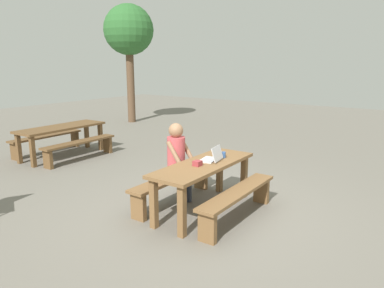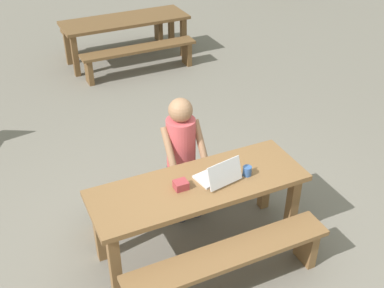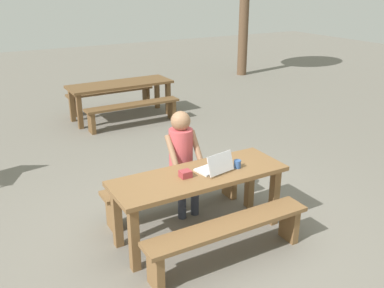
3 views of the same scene
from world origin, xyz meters
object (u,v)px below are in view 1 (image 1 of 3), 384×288
object	(u,v)px
picnic_table_front	(204,171)
tree_left	(129,32)
laptop	(212,157)
person_seated	(178,156)
picnic_table_mid	(62,131)
small_pouch	(197,163)
coffee_mug	(223,155)

from	to	relation	value
picnic_table_front	tree_left	world-z (taller)	tree_left
picnic_table_front	laptop	world-z (taller)	laptop
person_seated	picnic_table_mid	size ratio (longest dim) A/B	0.61
laptop	picnic_table_mid	distance (m)	4.67
picnic_table_front	picnic_table_mid	world-z (taller)	picnic_table_front
small_pouch	laptop	bearing A→B (deg)	-5.65
person_seated	picnic_table_mid	bearing A→B (deg)	79.71
person_seated	tree_left	world-z (taller)	tree_left
laptop	person_seated	distance (m)	0.59
picnic_table_mid	laptop	bearing A→B (deg)	-98.91
coffee_mug	tree_left	xyz separation A→B (m)	(5.11, 6.97, 2.51)
picnic_table_front	person_seated	distance (m)	0.57
coffee_mug	small_pouch	bearing A→B (deg)	173.00
laptop	person_seated	world-z (taller)	person_seated
tree_left	coffee_mug	bearing A→B (deg)	-126.28
small_pouch	coffee_mug	world-z (taller)	coffee_mug
person_seated	picnic_table_front	bearing A→B (deg)	-99.08
coffee_mug	person_seated	world-z (taller)	person_seated
picnic_table_front	picnic_table_mid	bearing A→B (deg)	79.86
picnic_table_front	picnic_table_mid	xyz separation A→B (m)	(0.82, 4.59, -0.00)
laptop	person_seated	xyz separation A→B (m)	(-0.09, 0.58, -0.05)
laptop	coffee_mug	distance (m)	0.27
coffee_mug	laptop	bearing A→B (deg)	171.24
person_seated	picnic_table_mid	distance (m)	4.11
coffee_mug	picnic_table_mid	size ratio (longest dim) A/B	0.04
laptop	tree_left	bearing A→B (deg)	-138.13
small_pouch	person_seated	distance (m)	0.61
coffee_mug	picnic_table_mid	xyz separation A→B (m)	(0.38, 4.66, -0.17)
picnic_table_front	picnic_table_mid	distance (m)	4.66
person_seated	picnic_table_mid	world-z (taller)	person_seated
small_pouch	coffee_mug	size ratio (longest dim) A/B	1.30
coffee_mug	tree_left	distance (m)	9.00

